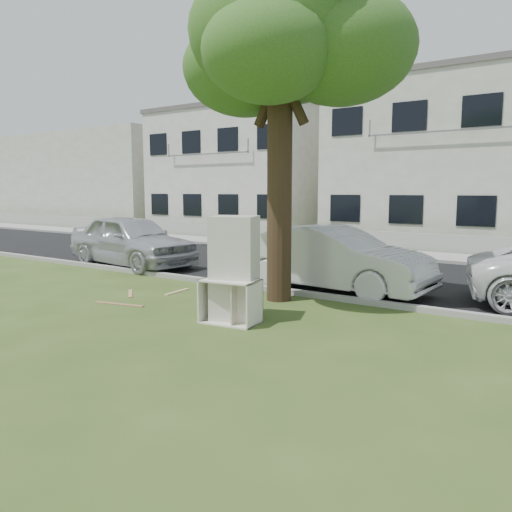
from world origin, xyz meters
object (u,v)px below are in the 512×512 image
Objects in this scene: car_center at (333,259)px; fridge at (235,268)px; cabinet at (230,301)px; car_left at (131,240)px.

fridge is at bearing 178.71° from car_center.
fridge reaches higher than cabinet.
car_left reaches higher than cabinet.
car_center is at bearing 78.67° from cabinet.
car_center is at bearing 64.29° from fridge.
fridge reaches higher than car_center.
fridge is 0.40× the size of car_left.
car_left is (-6.78, 3.73, 0.43)m from cabinet.
fridge is 0.41× the size of car_center.
fridge is 3.51m from car_center.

